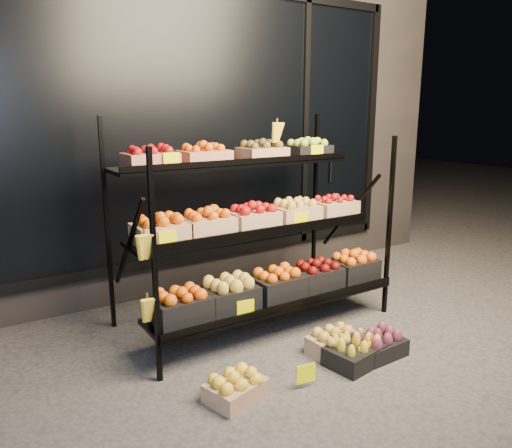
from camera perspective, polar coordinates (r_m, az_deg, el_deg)
ground at (r=3.74m, az=5.36°, el=-14.21°), size 24.00×24.00×0.00m
building at (r=5.59m, az=-11.22°, el=13.24°), size 6.00×2.08×3.50m
display_rack at (r=3.92m, az=0.12°, el=-0.56°), size 2.18×1.02×1.71m
tag_floor_a at (r=3.28m, az=5.72°, el=-17.23°), size 0.13×0.01×0.12m
tag_floor_b at (r=3.58m, az=12.27°, el=-14.73°), size 0.13×0.01×0.12m
floor_crate_left at (r=3.15m, az=-2.35°, el=-18.06°), size 0.39×0.33×0.18m
floor_crate_midleft at (r=3.58m, az=11.23°, el=-14.09°), size 0.42×0.34×0.20m
floor_crate_midright at (r=3.70m, az=9.21°, el=-13.14°), size 0.39×0.30×0.19m
floor_crate_right at (r=3.73m, az=13.85°, el=-13.17°), size 0.36×0.27×0.19m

